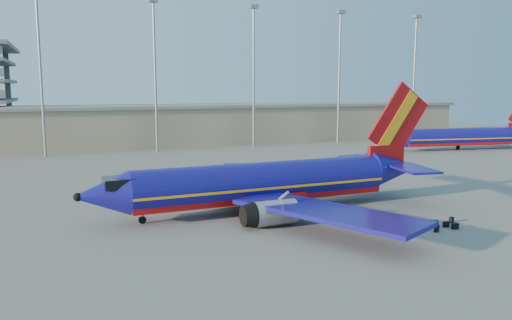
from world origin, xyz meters
The scene contains 6 objects.
ground centered at (0.00, 0.00, 0.00)m, with size 220.00×220.00×0.00m, color slate.
terminal_building centered at (10.00, 58.00, 4.32)m, with size 122.00×16.00×8.50m.
light_mast_row centered at (5.00, 46.00, 17.55)m, with size 101.60×1.60×28.65m.
aircraft_main centered at (-2.66, -5.00, 2.76)m, with size 38.14×36.68×12.91m.
aircraft_second centered at (52.00, 26.72, 2.59)m, with size 33.20×12.84×11.29m.
luggage_pile centered at (8.81, -16.04, 0.25)m, with size 4.32×3.03×0.55m.
Camera 1 is at (-21.75, -50.31, 12.26)m, focal length 35.00 mm.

